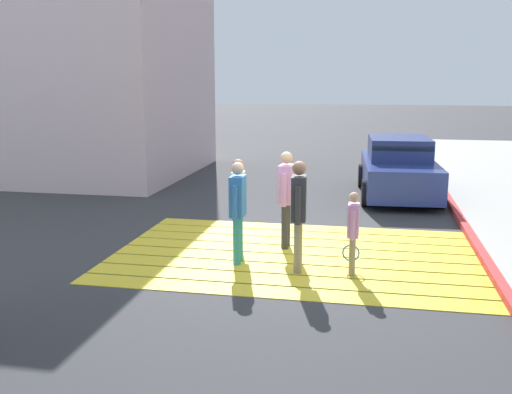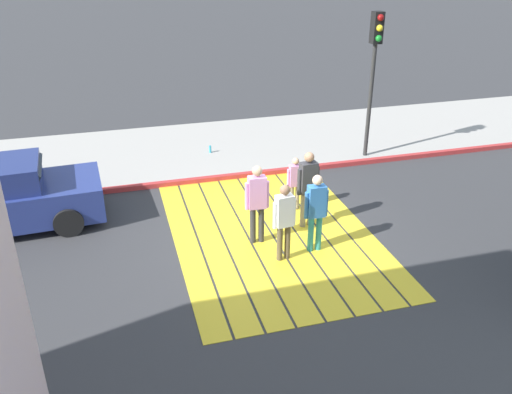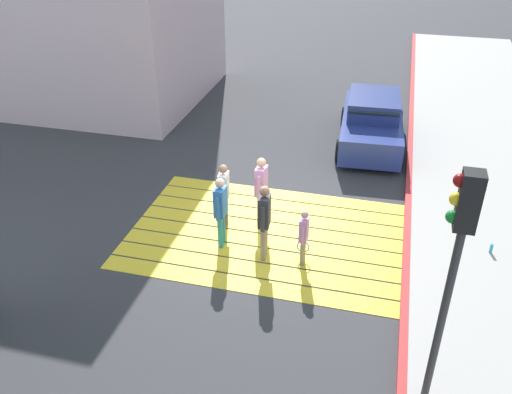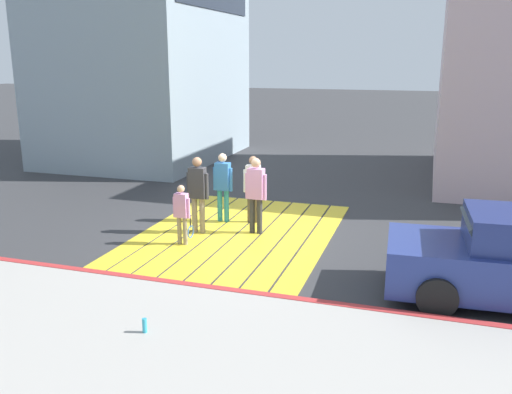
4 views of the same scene
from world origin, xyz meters
The scene contains 11 objects.
ground_plane centered at (0.00, 0.00, 0.00)m, with size 120.00×120.00×0.00m, color #38383A.
crosswalk_stripes centered at (0.00, 0.00, 0.01)m, with size 6.40×4.35×0.01m.
curb_painted centered at (-3.25, 0.00, 0.07)m, with size 0.16×40.00×0.13m, color #BC3333.
car_parked_near_curb centered at (-2.00, -5.78, 0.73)m, with size 2.16×4.39×1.57m.
traffic_light_corner centered at (-3.58, 4.05, 3.04)m, with size 0.39×0.28×4.24m.
water_bottle centered at (-5.06, -0.39, 0.23)m, with size 0.07×0.07×0.22m, color #33A5BF.
pedestrian_adult_lead centered at (0.23, -0.41, 1.05)m, with size 0.25×0.52×1.80m.
pedestrian_adult_trailing centered at (0.89, 0.66, 1.02)m, with size 0.23×0.51×1.75m.
pedestrian_adult_side centered at (1.05, -0.08, 0.98)m, with size 0.26×0.49×1.69m.
pedestrian_teen_behind centered at (-0.16, 0.88, 1.06)m, with size 0.26×0.53×1.82m.
pedestrian_child_with_racket centered at (-1.03, 0.88, 0.77)m, with size 0.28×0.41×1.36m.
Camera 3 is at (-2.46, 10.53, 7.43)m, focal length 38.53 mm.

